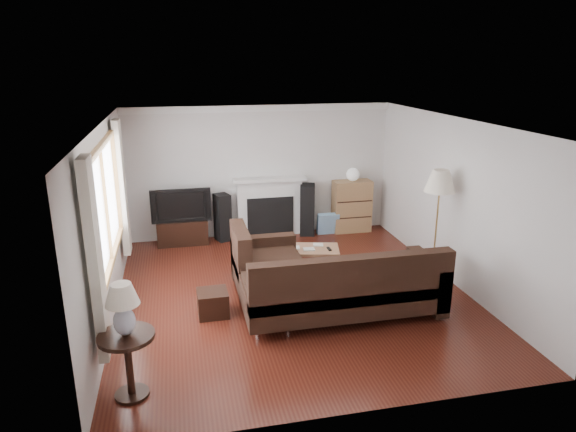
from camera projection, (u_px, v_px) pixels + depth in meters
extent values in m
cube|color=#4B1A10|center=(292.00, 293.00, 7.58)|extent=(5.10, 5.60, 0.04)
cube|color=white|center=(293.00, 122.00, 6.84)|extent=(5.10, 5.60, 0.04)
cube|color=silver|center=(260.00, 171.00, 9.78)|extent=(5.00, 0.04, 2.50)
cube|color=silver|center=(360.00, 297.00, 4.65)|extent=(5.00, 0.04, 2.50)
cube|color=silver|center=(106.00, 224.00, 6.70)|extent=(0.04, 5.50, 2.50)
cube|color=silver|center=(454.00, 202.00, 7.73)|extent=(0.04, 5.50, 2.50)
cube|color=brown|center=(106.00, 206.00, 6.43)|extent=(0.12, 2.74, 1.54)
cube|color=silver|center=(95.00, 261.00, 5.07)|extent=(0.10, 0.35, 2.10)
cube|color=silver|center=(122.00, 188.00, 7.91)|extent=(0.10, 0.35, 2.10)
cube|color=white|center=(270.00, 207.00, 9.91)|extent=(1.40, 0.26, 1.15)
cube|color=black|center=(183.00, 232.00, 9.53)|extent=(0.92, 0.41, 0.46)
imported|color=black|center=(181.00, 204.00, 9.37)|extent=(1.08, 0.14, 0.62)
cube|color=black|center=(223.00, 217.00, 9.66)|extent=(0.33, 0.36, 0.90)
cube|color=black|center=(307.00, 210.00, 9.97)|extent=(0.35, 0.39, 1.00)
cube|color=#9F754A|center=(352.00, 206.00, 10.16)|extent=(0.75, 0.35, 1.03)
sphere|color=white|center=(353.00, 175.00, 9.97)|extent=(0.25, 0.25, 0.25)
cube|color=black|center=(343.00, 283.00, 6.80)|extent=(2.87, 2.09, 0.93)
cube|color=#A6724F|center=(308.00, 259.00, 8.33)|extent=(1.10, 0.76, 0.39)
cube|color=black|center=(213.00, 303.00, 6.90)|extent=(0.41, 0.41, 0.34)
cube|color=#B0843D|center=(436.00, 228.00, 7.70)|extent=(0.55, 0.55, 1.77)
cube|color=black|center=(129.00, 365.00, 5.18)|extent=(0.56, 0.56, 0.71)
cube|color=silver|center=(123.00, 310.00, 4.99)|extent=(0.33, 0.33, 0.54)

